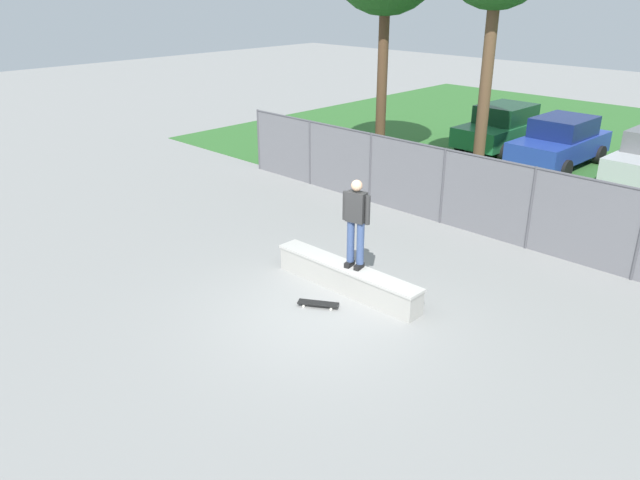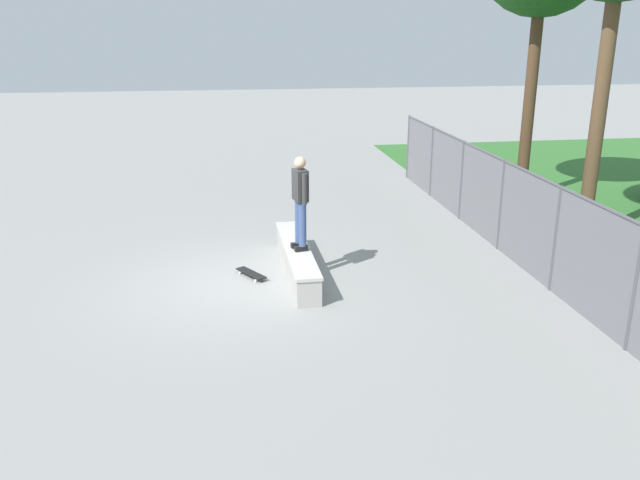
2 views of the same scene
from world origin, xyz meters
The scene contains 5 objects.
ground_plane centered at (0.00, 0.00, 0.00)m, with size 80.00×80.00×0.00m, color gray.
concrete_ledge centered at (-0.40, 1.11, 0.28)m, with size 3.52×0.51×0.55m.
skateboarder centered at (-0.24, 1.17, 1.56)m, with size 0.59×0.34×1.82m.
skateboard centered at (-0.32, 0.19, 0.07)m, with size 0.79×0.59×0.09m.
chainlink_fence centered at (0.00, 5.68, 1.08)m, with size 16.95×0.07×2.00m.
Camera 2 is at (11.80, -0.30, 4.71)m, focal length 36.89 mm.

